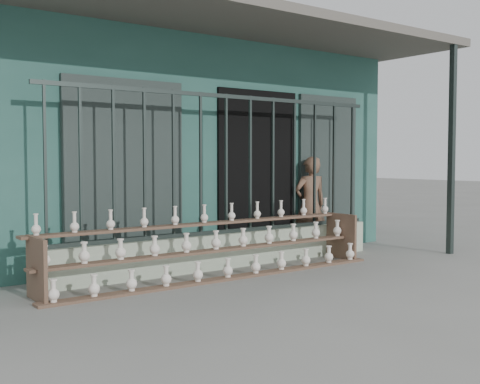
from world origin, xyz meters
TOP-DOWN VIEW (x-y plane):
  - ground at (0.00, 0.00)m, footprint 60.00×60.00m
  - workshop_building at (0.00, 4.23)m, footprint 7.40×6.60m
  - parapet_wall at (0.00, 1.30)m, footprint 5.00×0.20m
  - security_fence at (-0.00, 1.30)m, footprint 5.00×0.04m
  - shelf_rack at (-0.44, 0.89)m, footprint 4.50×0.68m
  - elderly_woman at (1.77, 1.61)m, footprint 0.59×0.46m

SIDE VIEW (x-z plane):
  - ground at x=0.00m, z-range 0.00..0.00m
  - parapet_wall at x=0.00m, z-range 0.00..0.45m
  - shelf_rack at x=-0.44m, z-range -0.07..0.79m
  - elderly_woman at x=1.77m, z-range 0.00..1.45m
  - security_fence at x=0.00m, z-range 0.45..2.25m
  - workshop_building at x=0.00m, z-range 0.02..3.23m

